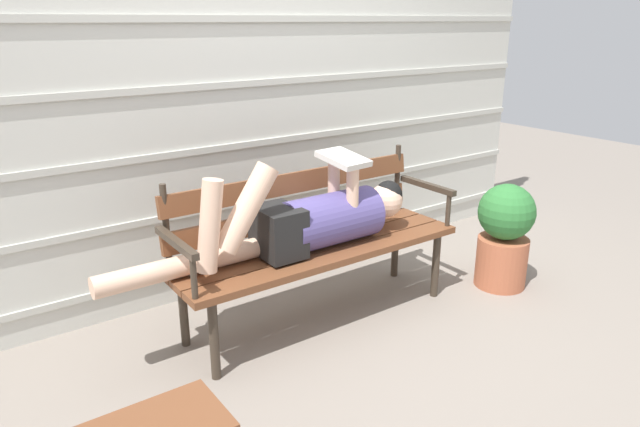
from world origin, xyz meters
name	(u,v)px	position (x,y,z in m)	size (l,w,h in m)	color
ground_plane	(340,332)	(0.00, 0.00, 0.00)	(12.00, 12.00, 0.00)	gray
house_siding	(251,82)	(0.00, 0.85, 1.21)	(4.53, 0.08, 2.42)	beige
park_bench	(313,235)	(0.00, 0.24, 0.47)	(1.60, 0.46, 0.83)	brown
reclining_person	(309,220)	(-0.07, 0.18, 0.59)	(1.69, 0.27, 0.52)	#514784
potted_plant	(504,234)	(1.14, -0.13, 0.34)	(0.34, 0.34, 0.64)	#AD5B3D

